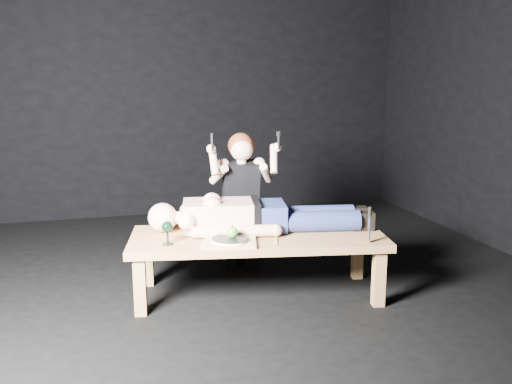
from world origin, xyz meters
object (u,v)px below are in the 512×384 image
(kneeling_woman, at_px, (240,199))
(goblet, at_px, (167,233))
(carving_knife, at_px, (369,225))
(serving_tray, at_px, (230,243))
(lying_man, at_px, (264,212))
(table, at_px, (258,265))

(kneeling_woman, xyz_separation_m, goblet, (-0.67, -0.70, -0.05))
(carving_knife, bearing_deg, kneeling_woman, 132.51)
(kneeling_woman, bearing_deg, serving_tray, -103.28)
(kneeling_woman, height_order, serving_tray, kneeling_woman)
(serving_tray, height_order, goblet, goblet)
(kneeling_woman, relative_size, carving_knife, 4.65)
(serving_tray, relative_size, carving_knife, 1.42)
(lying_man, bearing_deg, serving_tray, -128.15)
(table, distance_m, goblet, 0.71)
(kneeling_woman, relative_size, serving_tray, 3.28)
(table, distance_m, carving_knife, 0.85)
(serving_tray, xyz_separation_m, goblet, (-0.40, 0.10, 0.07))
(table, height_order, goblet, goblet)
(kneeling_woman, height_order, goblet, kneeling_woman)
(kneeling_woman, distance_m, carving_knife, 1.20)
(kneeling_woman, height_order, carving_knife, kneeling_woman)
(carving_knife, bearing_deg, goblet, 176.47)
(table, distance_m, kneeling_woman, 0.73)
(lying_man, distance_m, kneeling_woman, 0.52)
(table, height_order, kneeling_woman, kneeling_woman)
(table, relative_size, carving_knife, 7.23)
(carving_knife, bearing_deg, lying_man, 149.74)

